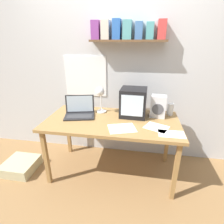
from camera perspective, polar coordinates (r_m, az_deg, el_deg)
name	(u,v)px	position (r m, az deg, el deg)	size (l,w,h in m)	color
ground_plane	(112,170)	(2.47, 0.00, -18.51)	(12.00, 12.00, 0.00)	olive
back_wall	(119,65)	(2.42, 2.17, 15.01)	(5.60, 0.24, 2.60)	silver
corner_desk	(112,125)	(2.09, 0.00, -4.11)	(1.56, 0.78, 0.75)	#A27843
crt_monitor	(133,102)	(2.14, 6.97, 3.13)	(0.32, 0.32, 0.34)	black
laptop	(80,111)	(2.20, -10.51, 0.41)	(0.41, 0.33, 0.24)	#232326
desk_lamp	(100,95)	(2.17, -3.86, 5.56)	(0.13, 0.18, 0.35)	white
juice_glass	(170,110)	(2.30, 18.44, 0.69)	(0.08, 0.08, 0.15)	white
space_heater	(158,106)	(2.18, 14.83, 1.79)	(0.19, 0.16, 0.27)	silver
open_notebook	(122,128)	(1.87, 3.26, -5.33)	(0.34, 0.30, 0.00)	white
loose_paper_near_monitor	(171,134)	(1.86, 18.84, -6.79)	(0.26, 0.16, 0.00)	white
loose_paper_near_laptop	(156,127)	(1.95, 14.32, -4.84)	(0.30, 0.28, 0.00)	white
floor_cushion	(21,166)	(2.73, -27.64, -15.23)	(0.40, 0.40, 0.13)	#C0B98E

